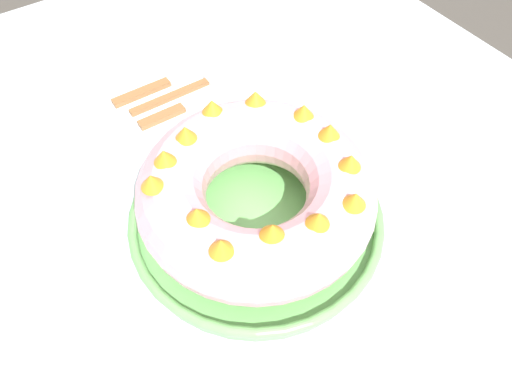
# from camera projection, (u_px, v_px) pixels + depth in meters

# --- Properties ---
(dining_table) EXTENTS (1.23, 1.15, 0.75)m
(dining_table) POSITION_uv_depth(u_px,v_px,m) (221.00, 260.00, 0.69)
(dining_table) COLOR silver
(dining_table) RESTS_ON ground_plane
(serving_dish) EXTENTS (0.31, 0.31, 0.03)m
(serving_dish) POSITION_uv_depth(u_px,v_px,m) (256.00, 220.00, 0.61)
(serving_dish) COLOR #6BB760
(serving_dish) RESTS_ON dining_table
(bundt_cake) EXTENTS (0.27, 0.27, 0.10)m
(bundt_cake) POSITION_uv_depth(u_px,v_px,m) (256.00, 191.00, 0.56)
(bundt_cake) COLOR #E09EAD
(bundt_cake) RESTS_ON serving_dish
(fork) EXTENTS (0.02, 0.18, 0.01)m
(fork) POSITION_uv_depth(u_px,v_px,m) (193.00, 87.00, 0.77)
(fork) COLOR #936038
(fork) RESTS_ON dining_table
(serving_knife) EXTENTS (0.02, 0.21, 0.01)m
(serving_knife) POSITION_uv_depth(u_px,v_px,m) (167.00, 83.00, 0.78)
(serving_knife) COLOR #936038
(serving_knife) RESTS_ON dining_table
(cake_knife) EXTENTS (0.02, 0.16, 0.01)m
(cake_knife) POSITION_uv_depth(u_px,v_px,m) (182.00, 108.00, 0.75)
(cake_knife) COLOR #936038
(cake_knife) RESTS_ON dining_table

